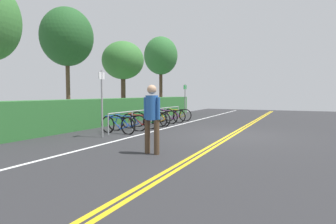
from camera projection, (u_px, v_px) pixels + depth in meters
ground_plane at (231, 136)px, 10.55m from camera, size 35.19×12.76×0.05m
centre_line_yellow_inner at (234, 135)px, 10.52m from camera, size 31.67×0.10×0.00m
centre_line_yellow_outer at (229, 135)px, 10.58m from camera, size 31.67×0.10×0.00m
bike_lane_stripe_white at (157, 131)px, 11.87m from camera, size 31.67×0.12×0.00m
bike_rack at (151, 113)px, 13.53m from camera, size 6.66×0.05×0.81m
bicycle_0 at (118, 125)px, 11.01m from camera, size 0.46×1.71×0.71m
bicycle_1 at (127, 123)px, 11.76m from camera, size 0.51×1.69×0.71m
bicycle_2 at (139, 121)px, 12.50m from camera, size 0.46×1.71×0.71m
bicycle_3 at (149, 119)px, 13.19m from camera, size 0.61×1.74×0.76m
bicycle_4 at (157, 118)px, 13.80m from camera, size 0.65×1.71×0.73m
bicycle_5 at (162, 117)px, 14.70m from camera, size 0.46×1.74×0.73m
bicycle_6 at (170, 116)px, 15.30m from camera, size 0.46×1.77×0.73m
bicycle_7 at (177, 115)px, 16.03m from camera, size 0.56×1.62×0.73m
pedestrian at (152, 114)px, 7.22m from camera, size 0.32×0.49×1.76m
sign_post_near at (102, 97)px, 9.97m from camera, size 0.36×0.08×2.34m
sign_post_far at (185, 98)px, 17.20m from camera, size 0.36×0.06×2.11m
hedge_backdrop at (127, 110)px, 15.89m from camera, size 15.61×1.10×1.29m
tree_mid at (67, 37)px, 14.35m from camera, size 2.62×2.62×5.86m
tree_far_right at (123, 61)px, 17.40m from camera, size 2.55×2.55×4.72m
tree_extra at (161, 56)px, 21.95m from camera, size 2.58×2.58×5.91m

